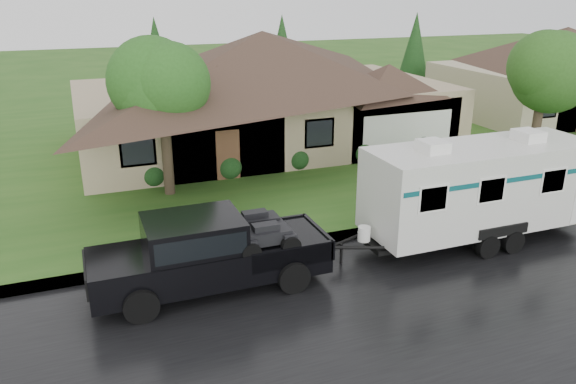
% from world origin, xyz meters
% --- Properties ---
extents(ground, '(140.00, 140.00, 0.00)m').
position_xyz_m(ground, '(0.00, 0.00, 0.00)').
color(ground, '#29561A').
rests_on(ground, ground).
extents(road, '(140.00, 8.00, 0.01)m').
position_xyz_m(road, '(0.00, -2.00, 0.01)').
color(road, black).
rests_on(road, ground).
extents(curb, '(140.00, 0.50, 0.15)m').
position_xyz_m(curb, '(0.00, 2.25, 0.07)').
color(curb, gray).
rests_on(curb, ground).
extents(lawn, '(140.00, 26.00, 0.15)m').
position_xyz_m(lawn, '(0.00, 15.00, 0.07)').
color(lawn, '#29561A').
rests_on(lawn, ground).
extents(house_main, '(19.44, 10.80, 6.90)m').
position_xyz_m(house_main, '(2.29, 13.84, 3.59)').
color(house_main, tan).
rests_on(house_main, lawn).
extents(house_neighbor, '(15.12, 9.72, 6.45)m').
position_xyz_m(house_neighbor, '(22.27, 14.34, 3.32)').
color(house_neighbor, tan).
rests_on(house_neighbor, lawn).
extents(tree_left_green, '(3.48, 3.48, 5.76)m').
position_xyz_m(tree_left_green, '(-3.86, 8.11, 4.15)').
color(tree_left_green, '#382B1E').
rests_on(tree_left_green, lawn).
extents(tree_right_green, '(3.68, 3.68, 6.08)m').
position_xyz_m(tree_right_green, '(12.53, 6.46, 4.37)').
color(tree_right_green, '#382B1E').
rests_on(tree_right_green, lawn).
extents(shrub_row, '(13.60, 1.00, 1.00)m').
position_xyz_m(shrub_row, '(2.00, 9.30, 0.65)').
color(shrub_row, '#143814').
rests_on(shrub_row, lawn).
extents(pickup_truck, '(6.30, 2.39, 2.10)m').
position_xyz_m(pickup_truck, '(-4.13, 0.63, 1.12)').
color(pickup_truck, black).
rests_on(pickup_truck, ground).
extents(travel_trailer, '(7.77, 2.73, 3.49)m').
position_xyz_m(travel_trailer, '(4.69, 0.63, 1.85)').
color(travel_trailer, silver).
rests_on(travel_trailer, ground).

